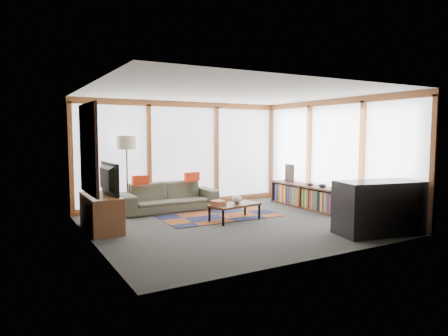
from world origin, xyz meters
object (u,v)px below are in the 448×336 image
sofa (169,197)px  coffee_table (235,212)px  bar_counter (378,208)px  floor_lamp (127,174)px  television (104,179)px  tv_console (101,213)px  bookshelf (306,196)px

sofa → coffee_table: (0.80, -1.69, -0.15)m
bar_counter → floor_lamp: bearing=141.6°
sofa → coffee_table: sofa is taller
television → tv_console: bearing=84.7°
bookshelf → tv_console: size_ratio=1.70×
bar_counter → television: bearing=159.4°
floor_lamp → bookshelf: floor_lamp is taller
floor_lamp → television: 1.65m
tv_console → television: television is taller
sofa → television: bearing=-146.1°
sofa → bar_counter: bearing=-57.1°
floor_lamp → bar_counter: size_ratio=1.16×
sofa → floor_lamp: 1.09m
television → bar_counter: size_ratio=0.69×
bar_counter → sofa: bearing=135.0°
floor_lamp → bookshelf: bearing=-21.5°
floor_lamp → bar_counter: 5.38m
sofa → television: (-1.73, -1.16, 0.64)m
floor_lamp → sofa: bearing=-16.1°
coffee_table → bookshelf: bookshelf is taller
floor_lamp → bookshelf: (3.95, -1.56, -0.60)m
floor_lamp → bar_counter: (3.40, -4.15, -0.40)m
floor_lamp → bar_counter: floor_lamp is taller
coffee_table → television: (-2.53, 0.53, 0.79)m
bookshelf → bar_counter: 2.66m
sofa → tv_console: tv_console is taller
bookshelf → tv_console: bearing=178.2°
floor_lamp → coffee_table: (1.70, -1.95, -0.71)m
floor_lamp → coffee_table: floor_lamp is taller
sofa → bookshelf: sofa is taller
television → sofa: bearing=-57.9°
coffee_table → bar_counter: (1.70, -2.20, 0.30)m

